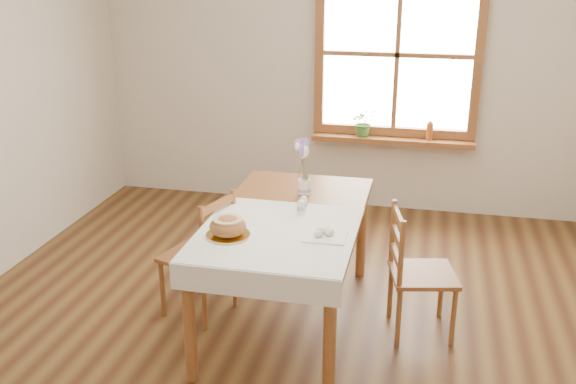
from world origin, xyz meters
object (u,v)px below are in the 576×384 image
object	(u,v)px
chair_left	(197,254)
flower_vase	(304,188)
bread_plate	(228,235)
chair_right	(423,272)
dining_table	(288,227)

from	to	relation	value
chair_left	flower_vase	world-z (taller)	chair_left
chair_left	bread_plate	size ratio (longest dim) A/B	3.48
chair_left	bread_plate	xyz separation A→B (m)	(0.35, -0.40, 0.34)
bread_plate	flower_vase	size ratio (longest dim) A/B	2.52
chair_left	chair_right	xyz separation A→B (m)	(1.46, 0.07, -0.01)
dining_table	chair_left	world-z (taller)	chair_left
dining_table	flower_vase	xyz separation A→B (m)	(0.03, 0.37, 0.13)
dining_table	flower_vase	world-z (taller)	flower_vase
chair_left	flower_vase	xyz separation A→B (m)	(0.64, 0.39, 0.37)
chair_right	bread_plate	xyz separation A→B (m)	(-1.11, -0.47, 0.35)
flower_vase	chair_right	bearing A→B (deg)	-21.14
flower_vase	bread_plate	bearing A→B (deg)	-109.98
bread_plate	flower_vase	world-z (taller)	flower_vase
flower_vase	chair_left	bearing A→B (deg)	-148.42
bread_plate	flower_vase	bearing A→B (deg)	70.02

